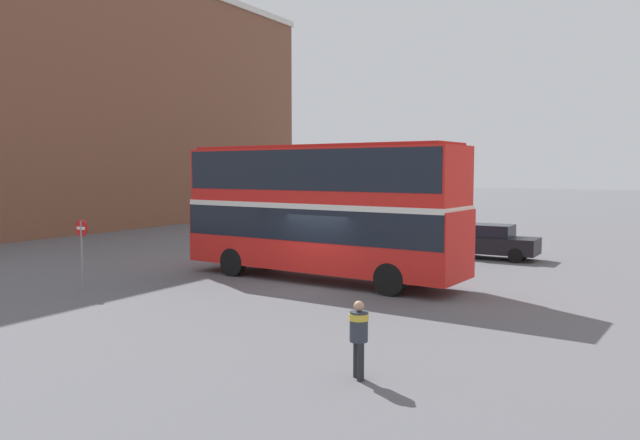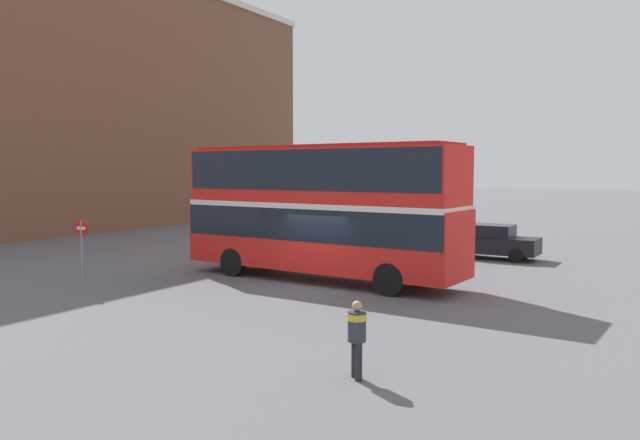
# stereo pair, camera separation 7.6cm
# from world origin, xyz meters

# --- Properties ---
(ground_plane) EXTENTS (240.00, 240.00, 0.00)m
(ground_plane) POSITION_xyz_m (0.00, 0.00, 0.00)
(ground_plane) COLOR #5B5B60
(building_row_left) EXTENTS (10.11, 38.42, 17.97)m
(building_row_left) POSITION_xyz_m (-26.33, 13.12, 8.99)
(building_row_left) COLOR brown
(building_row_left) RESTS_ON ground_plane
(double_decker_bus) EXTENTS (11.02, 3.35, 4.94)m
(double_decker_bus) POSITION_xyz_m (-0.61, 1.24, 2.83)
(double_decker_bus) COLOR red
(double_decker_bus) RESTS_ON ground_plane
(pedestrian_foreground) EXTENTS (0.54, 0.54, 1.54)m
(pedestrian_foreground) POSITION_xyz_m (5.45, -7.84, 0.94)
(pedestrian_foreground) COLOR #232328
(pedestrian_foreground) RESTS_ON ground_plane
(parked_car_kerb_near) EXTENTS (4.06, 1.80, 1.56)m
(parked_car_kerb_near) POSITION_xyz_m (3.42, 9.98, 0.79)
(parked_car_kerb_near) COLOR black
(parked_car_kerb_near) RESTS_ON ground_plane
(parked_car_kerb_far) EXTENTS (4.41, 2.09, 1.65)m
(parked_car_kerb_far) POSITION_xyz_m (-0.81, 16.33, 0.83)
(parked_car_kerb_far) COLOR slate
(parked_car_kerb_far) RESTS_ON ground_plane
(no_entry_sign) EXTENTS (0.58, 0.08, 2.40)m
(no_entry_sign) POSITION_xyz_m (-6.60, -4.43, 1.59)
(no_entry_sign) COLOR gray
(no_entry_sign) RESTS_ON ground_plane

